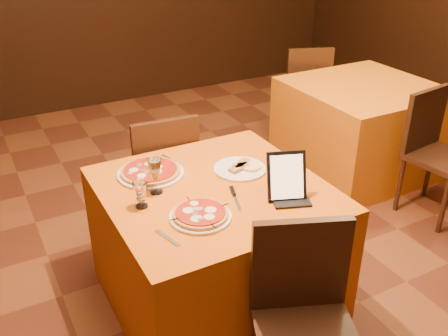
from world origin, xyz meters
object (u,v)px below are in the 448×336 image
wine_glass (155,176)px  pizza_near (200,215)px  side_table (360,128)px  tablet (287,176)px  pizza_far (151,172)px  chair_main_far (160,174)px  water_glass (141,195)px  chair_side_near (442,158)px  chair_side_far (302,91)px  main_table (214,247)px

wine_glass → pizza_near: bearing=-73.6°
side_table → tablet: tablet is taller
pizza_near → pizza_far: same height
side_table → wine_glass: (-2.13, -0.79, 0.47)m
pizza_far → tablet: tablet is taller
chair_main_far → pizza_far: bearing=69.5°
water_glass → pizza_far: bearing=61.4°
wine_glass → tablet: (0.54, -0.35, 0.03)m
water_glass → chair_main_far: bearing=63.7°
side_table → chair_side_near: bearing=-90.0°
chair_side_far → water_glass: chair_side_far is taller
pizza_near → wine_glass: 0.34m
chair_main_far → chair_side_far: bearing=-148.7°
chair_side_near → pizza_far: chair_side_near is taller
tablet → chair_side_near: bearing=31.9°
main_table → pizza_near: bearing=-129.5°
chair_side_far → tablet: tablet is taller
pizza_near → water_glass: bearing=132.4°
chair_side_far → tablet: size_ratio=3.73×
chair_side_near → chair_main_far: bearing=150.8°
side_table → chair_side_far: chair_side_far is taller
wine_glass → water_glass: wine_glass is taller
main_table → pizza_far: pizza_far is taller
main_table → wine_glass: size_ratio=5.79×
chair_main_far → pizza_far: chair_main_far is taller
wine_glass → side_table: bearing=20.5°
water_glass → tablet: size_ratio=0.53×
chair_main_far → wine_glass: (-0.28, -0.69, 0.39)m
main_table → chair_side_near: 1.85m
side_table → chair_main_far: size_ratio=1.21×
chair_side_near → water_glass: chair_side_near is taller
chair_side_far → pizza_far: chair_side_far is taller
main_table → chair_side_near: chair_side_near is taller
main_table → chair_side_far: (1.85, 1.72, 0.08)m
side_table → pizza_near: (-2.03, -1.11, 0.39)m
pizza_near → chair_side_far: bearing=43.7°
main_table → chair_side_near: size_ratio=1.21×
pizza_near → tablet: bearing=-4.3°
wine_glass → chair_main_far: bearing=68.3°
pizza_far → tablet: 0.74m
chair_side_far → water_glass: (-2.24, -1.72, 0.36)m
main_table → pizza_far: 0.54m
pizza_far → tablet: (0.50, -0.54, 0.10)m
main_table → chair_main_far: bearing=90.0°
main_table → chair_side_far: bearing=42.9°
tablet → water_glass: bearing=179.2°
main_table → tablet: bearing=-43.8°
side_table → water_glass: water_glass is taller
pizza_far → tablet: bearing=-47.2°
pizza_near → pizza_far: (-0.05, 0.51, 0.00)m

